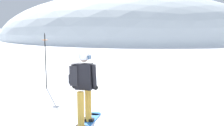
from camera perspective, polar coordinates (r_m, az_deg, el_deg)
ridge_peak_main at (r=46.45m, az=3.88°, el=5.47°), size 43.62×39.26×15.29m
snowboarder_main at (r=5.84m, az=-6.34°, el=-4.96°), size 0.65×1.82×1.71m
piste_marker_near at (r=9.49m, az=-14.30°, el=1.28°), size 0.20×0.20×2.00m
rock_mid at (r=12.38m, az=-4.48°, el=-2.23°), size 0.44×0.38×0.31m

